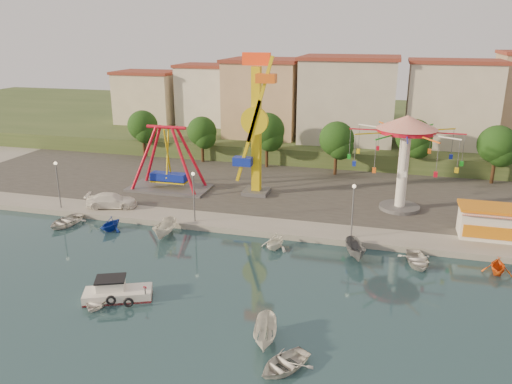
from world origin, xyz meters
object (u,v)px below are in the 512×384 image
(skiff, at_px, (266,333))
(van, at_px, (112,200))
(kamikaze_tower, at_px, (257,129))
(cabin_motorboat, at_px, (116,293))
(wave_swinger, at_px, (406,142))
(rowboat_a, at_px, (97,300))
(pirate_ship_ride, at_px, (168,160))

(skiff, relative_size, van, 0.71)
(kamikaze_tower, relative_size, cabin_motorboat, 3.07)
(wave_swinger, distance_m, cabin_motorboat, 33.09)
(van, bearing_deg, skiff, -146.80)
(rowboat_a, bearing_deg, wave_swinger, 41.21)
(pirate_ship_ride, xyz_separation_m, kamikaze_tower, (11.04, 0.89, 4.20))
(cabin_motorboat, xyz_separation_m, skiff, (12.31, -2.54, 0.28))
(cabin_motorboat, xyz_separation_m, van, (-10.23, 16.82, 0.93))
(skiff, bearing_deg, rowboat_a, 165.01)
(cabin_motorboat, distance_m, van, 19.71)
(wave_swinger, bearing_deg, van, -165.94)
(kamikaze_tower, distance_m, cabin_motorboat, 27.03)
(kamikaze_tower, relative_size, rowboat_a, 5.17)
(pirate_ship_ride, distance_m, wave_swinger, 27.84)
(rowboat_a, height_order, skiff, skiff)
(wave_swinger, relative_size, skiff, 2.98)
(wave_swinger, height_order, cabin_motorboat, wave_swinger)
(kamikaze_tower, relative_size, van, 3.00)
(pirate_ship_ride, height_order, cabin_motorboat, pirate_ship_ride)
(rowboat_a, height_order, van, van)
(pirate_ship_ride, relative_size, wave_swinger, 0.86)
(pirate_ship_ride, relative_size, kamikaze_tower, 0.61)
(wave_swinger, relative_size, rowboat_a, 3.63)
(cabin_motorboat, relative_size, rowboat_a, 1.68)
(rowboat_a, relative_size, van, 0.58)
(wave_swinger, height_order, skiff, wave_swinger)
(kamikaze_tower, height_order, wave_swinger, kamikaze_tower)
(pirate_ship_ride, xyz_separation_m, cabin_motorboat, (6.81, -24.55, -3.92))
(wave_swinger, bearing_deg, rowboat_a, -130.21)
(pirate_ship_ride, height_order, wave_swinger, wave_swinger)
(skiff, bearing_deg, cabin_motorboat, 159.48)
(rowboat_a, relative_size, skiff, 0.82)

